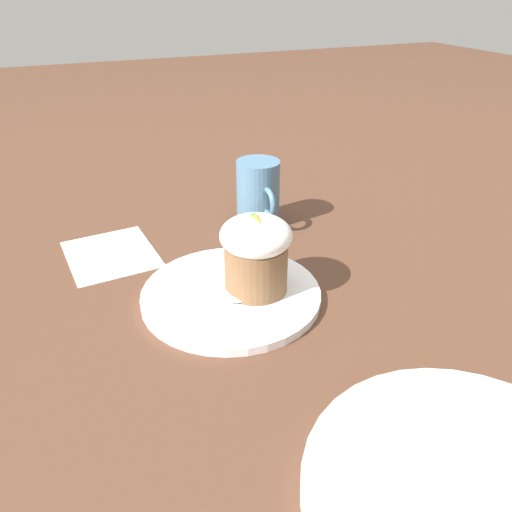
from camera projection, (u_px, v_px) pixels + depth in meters
ground_plane at (231, 298)px, 0.63m from camera, size 4.00×4.00×0.00m
dessert_plate at (231, 294)px, 0.62m from camera, size 0.22×0.22×0.01m
carrot_cake at (256, 252)px, 0.60m from camera, size 0.09×0.09×0.10m
spoon at (224, 296)px, 0.60m from camera, size 0.06×0.10×0.01m
coffee_cup at (258, 193)px, 0.78m from camera, size 0.09×0.07×0.10m
side_plate at (479, 499)px, 0.38m from camera, size 0.27×0.27×0.01m
paper_napkin at (111, 254)px, 0.72m from camera, size 0.15×0.13×0.00m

